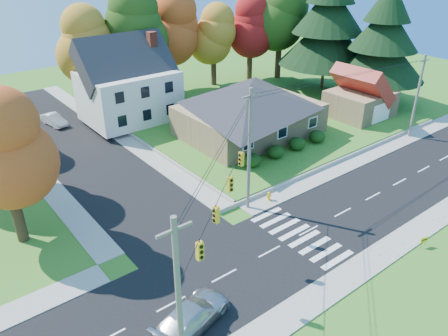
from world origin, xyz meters
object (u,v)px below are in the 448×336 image
object	(u,v)px
ranch_house	(249,109)
fire_hydrant	(269,197)
silver_sedan	(192,316)
white_car	(54,120)

from	to	relation	value
ranch_house	fire_hydrant	xyz separation A→B (m)	(-7.40, -11.05, -2.87)
silver_sedan	fire_hydrant	bearing A→B (deg)	-77.07
fire_hydrant	ranch_house	bearing A→B (deg)	56.20
silver_sedan	fire_hydrant	distance (m)	14.39
silver_sedan	ranch_house	bearing A→B (deg)	-64.22
ranch_house	silver_sedan	world-z (taller)	ranch_house
ranch_house	silver_sedan	bearing A→B (deg)	-137.71
white_car	fire_hydrant	world-z (taller)	white_car
silver_sedan	fire_hydrant	xyz separation A→B (m)	(12.53, 7.07, -0.38)
ranch_house	silver_sedan	distance (m)	27.06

